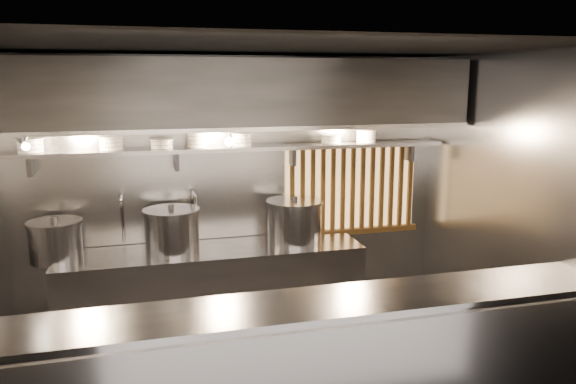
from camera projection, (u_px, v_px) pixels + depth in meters
name	position (u px, v px, depth m)	size (l,w,h in m)	color
ceiling	(265.00, 47.00, 4.22)	(4.50, 4.50, 0.00)	black
wall_back	(235.00, 191.00, 5.92)	(4.50, 4.50, 0.00)	gray
wall_right	(509.00, 210.00, 5.06)	(3.00, 3.00, 0.00)	gray
serving_counter	(299.00, 383.00, 3.75)	(4.50, 0.56, 1.13)	#939398
cooking_bench	(214.00, 292.00, 5.68)	(3.00, 0.70, 0.90)	#939398
bowl_shelf	(237.00, 148.00, 5.65)	(4.40, 0.34, 0.04)	#939398
exhaust_hood	(240.00, 94.00, 5.33)	(4.40, 0.81, 0.65)	#2D2D30
wood_screen	(352.00, 188.00, 6.20)	(1.56, 0.09, 1.04)	#EEB66B
faucet_left	(122.00, 209.00, 5.52)	(0.04, 0.30, 0.50)	silver
faucet_right	(194.00, 205.00, 5.69)	(0.04, 0.30, 0.50)	silver
heat_lamp	(22.00, 140.00, 4.69)	(0.25, 0.35, 0.20)	#939398
pendant_bulb	(229.00, 142.00, 5.49)	(0.09, 0.09, 0.19)	#2D2D30
stock_pot_left	(56.00, 240.00, 5.21)	(0.65, 0.65, 0.42)	#939398
stock_pot_mid	(172.00, 230.00, 5.46)	(0.71, 0.71, 0.47)	#939398
stock_pot_right	(295.00, 221.00, 5.79)	(0.66, 0.66, 0.48)	#939398
bowl_stack_0	(30.00, 145.00, 5.15)	(0.24, 0.24, 0.13)	white
bowl_stack_1	(111.00, 143.00, 5.33)	(0.24, 0.24, 0.13)	white
bowl_stack_2	(162.00, 144.00, 5.45)	(0.23, 0.23, 0.09)	white
bowl_stack_3	(197.00, 139.00, 5.53)	(0.21, 0.21, 0.17)	white
bowl_stack_4	(242.00, 139.00, 5.65)	(0.21, 0.21, 0.13)	white
bowl_stack_5	(331.00, 139.00, 5.89)	(0.22, 0.22, 0.09)	white
bowl_stack_6	(366.00, 136.00, 5.99)	(0.22, 0.22, 0.13)	white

